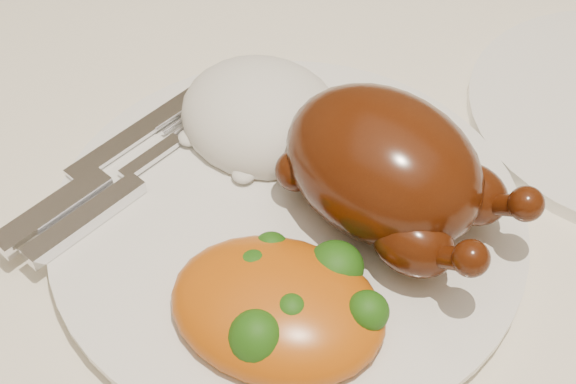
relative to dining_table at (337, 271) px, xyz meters
The scene contains 7 objects.
dining_table is the anchor object (origin of this frame).
tablecloth 0.07m from the dining_table, ahead, with size 1.73×1.03×0.18m.
dinner_plate 0.12m from the dining_table, 101.60° to the right, with size 0.29×0.29×0.01m, color white.
roast_chicken 0.16m from the dining_table, 30.07° to the right, with size 0.17×0.12×0.08m.
rice_mound 0.14m from the dining_table, behind, with size 0.13×0.12×0.06m.
mac_and_cheese 0.17m from the dining_table, 76.49° to the right, with size 0.14×0.12×0.04m.
cutlery 0.20m from the dining_table, 140.07° to the right, with size 0.06×0.19×0.01m.
Camera 1 is at (0.16, -0.32, 1.16)m, focal length 50.00 mm.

